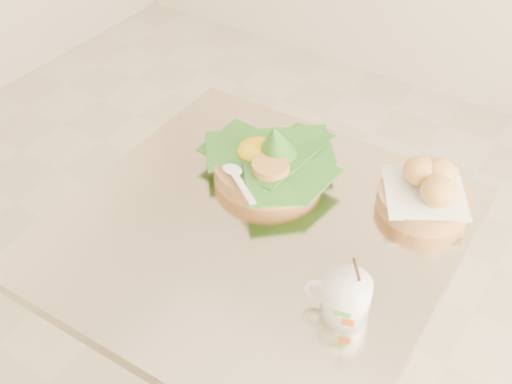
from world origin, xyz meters
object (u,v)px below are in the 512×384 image
Objects in this scene: cafe_table at (256,302)px; coffee_mug at (345,296)px; bread_basket at (427,191)px; rice_basket at (268,160)px.

coffee_mug reaches higher than cafe_table.
bread_basket is (0.24, 0.23, 0.26)m from cafe_table.
rice_basket is 2.01× the size of coffee_mug.
cafe_table is 0.35m from coffee_mug.
cafe_table is at bearing -135.99° from bread_basket.
cafe_table is at bearing 159.81° from coffee_mug.
bread_basket is at bearing 88.24° from coffee_mug.
coffee_mug is (0.23, -0.08, 0.26)m from cafe_table.
rice_basket is at bearing 114.53° from cafe_table.
rice_basket is (-0.06, 0.14, 0.26)m from cafe_table.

